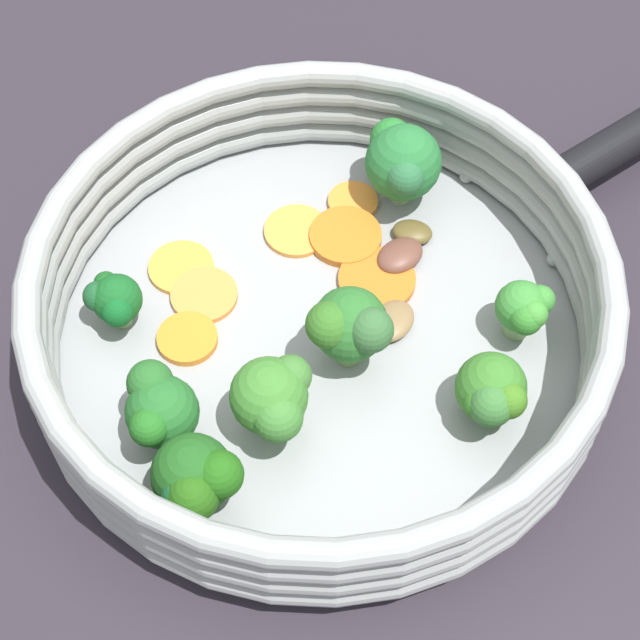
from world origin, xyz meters
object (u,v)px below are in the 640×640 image
object	(u,v)px
broccoli_floret_2	(273,398)
mushroom_piece_2	(402,257)
skillet	(320,342)
carrot_slice_4	(181,268)
broccoli_floret_1	(525,309)
mushroom_piece_0	(393,321)
carrot_slice_3	(378,280)
broccoli_floret_0	(402,161)
carrot_slice_6	(345,237)
carrot_slice_5	(297,231)
mushroom_piece_1	(412,232)
broccoli_floret_6	(492,393)
broccoli_floret_7	(114,300)
broccoli_floret_5	(159,408)
carrot_slice_0	(353,202)
broccoli_floret_4	(351,324)
broccoli_floret_3	(195,479)
carrot_slice_2	(187,339)
carrot_slice_1	(204,295)

from	to	relation	value
broccoli_floret_2	mushroom_piece_2	distance (m)	0.14
skillet	carrot_slice_4	xyz separation A→B (m)	(0.02, -0.09, 0.01)
broccoli_floret_1	mushroom_piece_0	xyz separation A→B (m)	(0.04, -0.06, -0.02)
skillet	broccoli_floret_1	xyz separation A→B (m)	(-0.08, 0.08, 0.03)
carrot_slice_3	broccoli_floret_0	xyz separation A→B (m)	(-0.06, -0.03, 0.03)
carrot_slice_3	carrot_slice_6	bearing A→B (deg)	-107.91
carrot_slice_5	mushroom_piece_1	bearing A→B (deg)	129.63
skillet	mushroom_piece_0	distance (m)	0.04
broccoli_floret_6	mushroom_piece_2	size ratio (longest dim) A/B	1.42
broccoli_floret_6	broccoli_floret_7	bearing A→B (deg)	-64.50
skillet	carrot_slice_6	distance (m)	0.07
carrot_slice_6	carrot_slice_5	bearing A→B (deg)	-57.62
broccoli_floret_0	mushroom_piece_0	distance (m)	0.10
broccoli_floret_5	mushroom_piece_0	distance (m)	0.15
skillet	broccoli_floret_7	xyz separation A→B (m)	(0.07, -0.09, 0.03)
carrot_slice_0	mushroom_piece_2	world-z (taller)	mushroom_piece_2
skillet	broccoli_floret_2	size ratio (longest dim) A/B	5.88
broccoli_floret_1	broccoli_floret_4	world-z (taller)	broccoli_floret_4
skillet	broccoli_floret_3	distance (m)	0.13
carrot_slice_2	broccoli_floret_5	xyz separation A→B (m)	(0.05, 0.04, 0.03)
mushroom_piece_0	carrot_slice_4	bearing A→B (deg)	-65.57
broccoli_floret_3	mushroom_piece_1	size ratio (longest dim) A/B	2.01
mushroom_piece_1	carrot_slice_3	bearing A→B (deg)	9.71
carrot_slice_5	broccoli_floret_0	distance (m)	0.08
carrot_slice_6	mushroom_piece_1	bearing A→B (deg)	135.01
broccoli_floret_4	broccoli_floret_5	world-z (taller)	broccoli_floret_4
carrot_slice_1	broccoli_floret_2	distance (m)	0.10
broccoli_floret_7	mushroom_piece_1	world-z (taller)	broccoli_floret_7
carrot_slice_0	mushroom_piece_0	xyz separation A→B (m)	(0.05, 0.08, 0.00)
carrot_slice_2	broccoli_floret_1	bearing A→B (deg)	133.84
carrot_slice_4	broccoli_floret_3	world-z (taller)	broccoli_floret_3
skillet	mushroom_piece_2	xyz separation A→B (m)	(-0.07, 0.00, 0.01)
carrot_slice_2	broccoli_floret_3	world-z (taller)	broccoli_floret_3
broccoli_floret_1	carrot_slice_5	bearing A→B (deg)	-77.57
carrot_slice_1	broccoli_floret_5	bearing A→B (deg)	32.53
carrot_slice_2	broccoli_floret_6	world-z (taller)	broccoli_floret_6
carrot_slice_2	mushroom_piece_1	size ratio (longest dim) A/B	1.42
carrot_slice_2	broccoli_floret_2	world-z (taller)	broccoli_floret_2
broccoli_floret_6	mushroom_piece_1	world-z (taller)	broccoli_floret_6
skillet	broccoli_floret_2	xyz separation A→B (m)	(0.06, 0.02, 0.04)
carrot_slice_4	broccoli_floret_5	bearing A→B (deg)	41.93
carrot_slice_2	mushroom_piece_0	size ratio (longest dim) A/B	1.13
mushroom_piece_0	carrot_slice_6	bearing A→B (deg)	-115.13
carrot_slice_5	broccoli_floret_5	xyz separation A→B (m)	(0.15, 0.04, 0.03)
mushroom_piece_2	broccoli_floret_5	bearing A→B (deg)	-6.55
skillet	carrot_slice_5	bearing A→B (deg)	-126.84
carrot_slice_2	broccoli_floret_7	size ratio (longest dim) A/B	0.95
broccoli_floret_1	carrot_slice_0	bearing A→B (deg)	-93.68
broccoli_floret_1	broccoli_floret_7	bearing A→B (deg)	-49.68
broccoli_floret_3	broccoli_floret_6	bearing A→B (deg)	151.09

